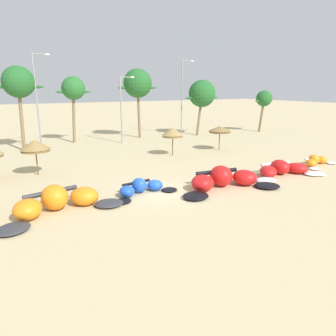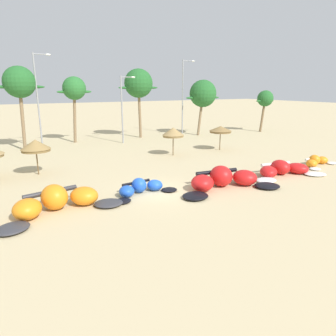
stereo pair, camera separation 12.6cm
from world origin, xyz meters
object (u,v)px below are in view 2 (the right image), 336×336
at_px(kite_left_of_center, 141,188).
at_px(lamppost_east, 184,94).
at_px(palm_center_right, 203,94).
at_px(kite_right, 317,162).
at_px(lamppost_east_center, 123,106).
at_px(beach_umbrella_middle, 35,145).
at_px(palm_right_of_gap, 265,99).
at_px(beach_umbrella_near_palms, 173,132).
at_px(kite_right_of_center, 283,170).
at_px(kite_center, 224,180).
at_px(kite_left, 57,202).
at_px(palm_center_left, 138,84).
at_px(palm_left, 19,83).
at_px(palm_left_of_gap, 74,89).
at_px(lamppost_west_center, 39,98).
at_px(beach_umbrella_outermost, 221,129).

height_order(kite_left_of_center, lamppost_east, lamppost_east).
bearing_deg(palm_center_right, kite_right, -94.73).
xyz_separation_m(lamppost_east_center, lamppost_east, (10.41, 2.50, 1.27)).
xyz_separation_m(beach_umbrella_middle, lamppost_east_center, (11.56, 10.36, 2.29)).
bearing_deg(palm_right_of_gap, beach_umbrella_near_palms, -158.71).
height_order(kite_right, lamppost_east_center, lamppost_east_center).
bearing_deg(kite_right_of_center, kite_center, -178.43).
xyz_separation_m(kite_left, palm_center_left, (15.12, 22.26, 6.82)).
height_order(kite_center, palm_right_of_gap, palm_right_of_gap).
xyz_separation_m(kite_right_of_center, palm_right_of_gap, (17.72, 19.36, 4.66)).
bearing_deg(lamppost_east, kite_left_of_center, -127.95).
bearing_deg(kite_right, kite_left, 178.92).
height_order(palm_right_of_gap, lamppost_east_center, lamppost_east_center).
bearing_deg(beach_umbrella_near_palms, kite_left_of_center, -130.25).
bearing_deg(palm_right_of_gap, palm_left, 176.77).
height_order(palm_left, palm_right_of_gap, palm_left).
bearing_deg(palm_right_of_gap, kite_right, -123.73).
height_order(kite_left, kite_center, kite_center).
bearing_deg(kite_left, palm_left_of_gap, 73.93).
xyz_separation_m(palm_center_right, lamppost_east_center, (-12.73, -0.89, -1.30)).
xyz_separation_m(kite_center, palm_left, (-10.88, 21.50, 6.80)).
bearing_deg(kite_center, palm_center_right, 58.23).
height_order(palm_center_left, palm_right_of_gap, palm_center_left).
height_order(kite_right_of_center, beach_umbrella_near_palms, beach_umbrella_near_palms).
distance_m(kite_center, beach_umbrella_near_palms, 11.44).
height_order(palm_left, lamppost_west_center, lamppost_west_center).
bearing_deg(kite_right_of_center, palm_left, 128.78).
bearing_deg(kite_right, lamppost_west_center, 135.74).
distance_m(kite_left, lamppost_east_center, 22.75).
relative_size(kite_left_of_center, palm_left_of_gap, 0.60).
height_order(kite_left_of_center, kite_center, kite_center).
bearing_deg(kite_center, lamppost_west_center, 113.50).
distance_m(beach_umbrella_middle, lamppost_west_center, 11.62).
height_order(kite_left, kite_left_of_center, kite_left).
height_order(kite_left_of_center, palm_left, palm_left).
bearing_deg(beach_umbrella_middle, kite_right, -22.16).
bearing_deg(beach_umbrella_outermost, kite_left_of_center, -146.70).
relative_size(kite_center, kite_right, 1.75).
xyz_separation_m(beach_umbrella_outermost, palm_left, (-19.19, 10.59, 5.02)).
xyz_separation_m(kite_center, lamppost_east, (10.90, 22.96, 5.40)).
xyz_separation_m(palm_center_left, lamppost_east_center, (-3.52, -3.12, -2.69)).
relative_size(beach_umbrella_middle, palm_left, 0.32).
bearing_deg(palm_center_right, kite_left, -140.53).
xyz_separation_m(beach_umbrella_near_palms, palm_right_of_gap, (21.72, 8.46, 2.68)).
bearing_deg(lamppost_east_center, palm_right_of_gap, -2.26).
height_order(palm_left_of_gap, lamppost_west_center, lamppost_west_center).
bearing_deg(kite_center, palm_left, 116.85).
xyz_separation_m(kite_left_of_center, lamppost_east_center, (6.14, 18.72, 4.31)).
relative_size(kite_right_of_center, lamppost_west_center, 0.65).
relative_size(kite_right_of_center, beach_umbrella_outermost, 2.50).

